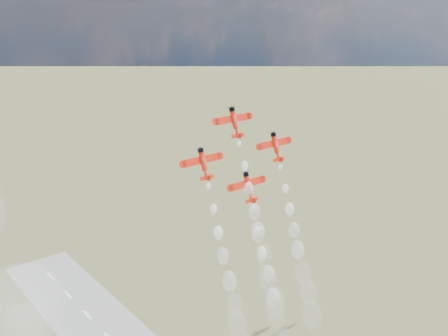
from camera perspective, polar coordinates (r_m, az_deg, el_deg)
plane_lead at (r=142.06m, az=1.15°, el=5.08°), size 11.93×5.22×8.21m
plane_left at (r=134.32m, az=-2.26°, el=0.56°), size 11.93×5.22×8.21m
plane_right at (r=150.30m, az=5.65°, el=2.39°), size 11.93×5.22×8.21m
plane_slot at (r=142.42m, az=2.68°, el=-2.01°), size 11.93×5.22×8.21m
smoke_trail_lead at (r=146.06m, az=4.66°, el=-10.97°), size 5.10×18.61×44.71m
smoke_trail_left at (r=140.95m, az=1.41°, el=-15.93°), size 5.10×18.52×43.54m
smoke_trail_right at (r=156.82m, az=8.90°, el=-12.48°), size 5.15×17.88×44.55m
smoke_trail_slot at (r=151.24m, az=6.16°, el=-17.33°), size 5.27×18.47×43.78m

